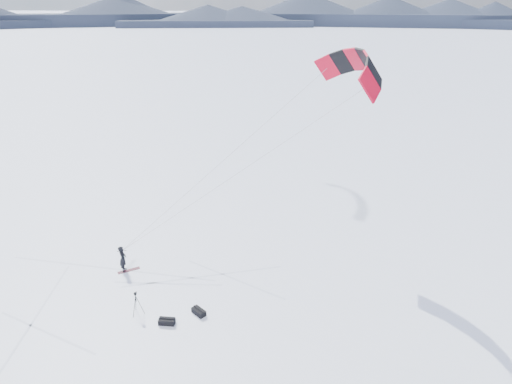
# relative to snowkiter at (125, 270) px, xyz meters

# --- Properties ---
(ground) EXTENTS (1800.00, 1800.00, 0.00)m
(ground) POSITION_rel_snowkiter_xyz_m (1.64, -3.00, 0.00)
(ground) COLOR white
(horizon_hills) EXTENTS (704.00, 705.94, 9.17)m
(horizon_hills) POSITION_rel_snowkiter_xyz_m (1.64, -3.00, 3.84)
(horizon_hills) COLOR black
(horizon_hills) RESTS_ON ground
(snow_tracks) EXTENTS (14.76, 10.25, 0.01)m
(snow_tracks) POSITION_rel_snowkiter_xyz_m (0.99, -3.35, 0.00)
(snow_tracks) COLOR silver
(snow_tracks) RESTS_ON ground
(snowkiter) EXTENTS (0.56, 0.71, 1.70)m
(snowkiter) POSITION_rel_snowkiter_xyz_m (0.00, 0.00, 0.00)
(snowkiter) COLOR black
(snowkiter) RESTS_ON ground
(snowboard) EXTENTS (1.23, 0.95, 0.04)m
(snowboard) POSITION_rel_snowkiter_xyz_m (0.27, 0.02, 0.02)
(snowboard) COLOR maroon
(snowboard) RESTS_ON ground
(tripod) EXTENTS (0.61, 0.65, 1.35)m
(tripod) POSITION_rel_snowkiter_xyz_m (2.30, -3.73, 0.87)
(tripod) COLOR black
(tripod) RESTS_ON ground
(gear_bag_a) EXTENTS (0.82, 0.40, 0.36)m
(gear_bag_a) POSITION_rel_snowkiter_xyz_m (4.06, -4.30, 0.16)
(gear_bag_a) COLOR black
(gear_bag_a) RESTS_ON ground
(gear_bag_b) EXTENTS (0.88, 0.80, 0.37)m
(gear_bag_b) POSITION_rel_snowkiter_xyz_m (5.50, -3.38, 0.16)
(gear_bag_b) COLOR black
(gear_bag_b) RESTS_ON ground
(power_kite) EXTENTS (14.76, 7.51, 11.38)m
(power_kite) POSITION_rel_snowkiter_xyz_m (13.21, 4.15, 11.71)
(power_kite) COLOR red
(power_kite) RESTS_ON ground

